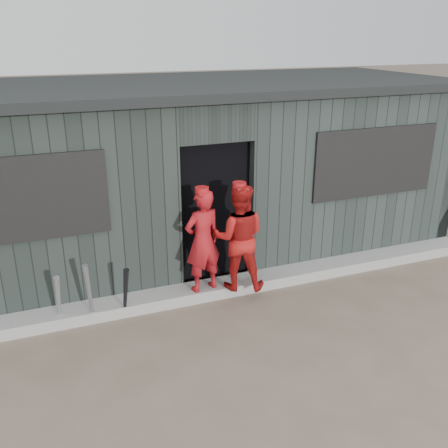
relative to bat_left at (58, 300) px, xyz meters
name	(u,v)px	position (x,y,z in m)	size (l,w,h in m)	color
ground	(286,372)	(2.11, -1.72, -0.37)	(80.00, 80.00, 0.00)	brown
curb	(223,287)	(2.11, 0.10, -0.29)	(8.00, 0.36, 0.15)	gray
bat_left	(58,300)	(0.00, 0.00, 0.00)	(0.07, 0.07, 0.75)	#96969E
bat_mid	(90,294)	(0.35, -0.09, 0.06)	(0.07, 0.07, 0.85)	gray
bat_right	(125,293)	(0.77, -0.11, -0.01)	(0.07, 0.07, 0.73)	black
player_red_left	(203,241)	(1.80, 0.03, 0.47)	(0.50, 0.33, 1.37)	#A1131A
player_red_right	(239,237)	(2.25, -0.07, 0.49)	(0.69, 0.53, 1.41)	#A61614
player_grey_back	(218,233)	(2.27, 0.74, 0.24)	(0.59, 0.38, 1.20)	#BBBBBB
dugout	(185,170)	(2.11, 1.79, 0.92)	(8.30, 3.30, 2.62)	black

